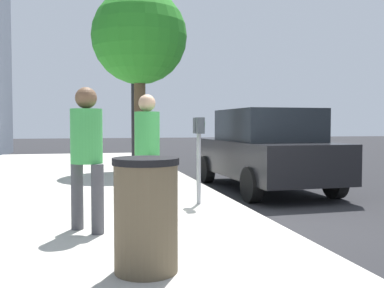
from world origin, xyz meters
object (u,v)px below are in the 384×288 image
object	(u,v)px
pedestrian_at_meter	(147,142)
traffic_signal	(135,94)
parked_sedan_near	(265,149)
street_tree	(139,38)
parking_meter	(199,142)
pedestrian_bystander	(87,147)
trash_bin	(146,215)

from	to	relation	value
pedestrian_at_meter	traffic_signal	size ratio (longest dim) A/B	0.49
parked_sedan_near	street_tree	world-z (taller)	street_tree
parking_meter	pedestrian_bystander	world-z (taller)	pedestrian_bystander
parking_meter	pedestrian_at_meter	bearing A→B (deg)	108.25
pedestrian_at_meter	trash_bin	distance (m)	2.87
pedestrian_bystander	trash_bin	world-z (taller)	pedestrian_bystander
trash_bin	parking_meter	bearing A→B (deg)	-22.11
pedestrian_at_meter	pedestrian_bystander	distance (m)	1.48
parking_meter	parked_sedan_near	distance (m)	2.93
pedestrian_bystander	street_tree	world-z (taller)	street_tree
pedestrian_bystander	traffic_signal	size ratio (longest dim) A/B	0.49
pedestrian_at_meter	parked_sedan_near	size ratio (longest dim) A/B	0.39
pedestrian_bystander	traffic_signal	world-z (taller)	traffic_signal
parking_meter	trash_bin	xyz separation A→B (m)	(-3.09, 1.25, -0.51)
traffic_signal	street_tree	bearing A→B (deg)	175.58
pedestrian_bystander	parked_sedan_near	distance (m)	5.22
parking_meter	street_tree	bearing A→B (deg)	3.85
parking_meter	trash_bin	bearing A→B (deg)	157.89
parking_meter	traffic_signal	distance (m)	9.86
pedestrian_bystander	parking_meter	bearing A→B (deg)	0.53
pedestrian_at_meter	parked_sedan_near	xyz separation A→B (m)	(2.39, -2.90, -0.28)
pedestrian_at_meter	trash_bin	world-z (taller)	pedestrian_at_meter
pedestrian_at_meter	parked_sedan_near	world-z (taller)	pedestrian_at_meter
parking_meter	parked_sedan_near	bearing A→B (deg)	-43.88
traffic_signal	trash_bin	bearing A→B (deg)	174.48
parked_sedan_near	street_tree	bearing A→B (deg)	36.61
parked_sedan_near	traffic_signal	world-z (taller)	traffic_signal
parked_sedan_near	street_tree	size ratio (longest dim) A/B	0.89
traffic_signal	trash_bin	world-z (taller)	traffic_signal
pedestrian_bystander	street_tree	size ratio (longest dim) A/B	0.35
parking_meter	traffic_signal	size ratio (longest dim) A/B	0.39
pedestrian_bystander	traffic_signal	bearing A→B (deg)	41.74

